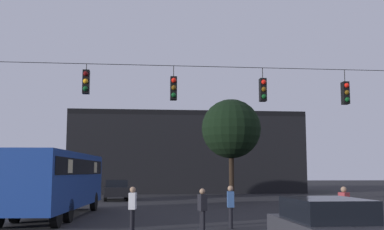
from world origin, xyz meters
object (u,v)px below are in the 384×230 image
at_px(pedestrian_crossing_left, 132,206).
at_px(pedestrian_crossing_right, 344,206).
at_px(pedestrian_crossing_center, 231,204).
at_px(city_bus, 56,177).
at_px(tree_left_silhouette, 231,129).
at_px(pedestrian_near_bus, 202,208).
at_px(car_far_left, 116,190).

relative_size(pedestrian_crossing_left, pedestrian_crossing_right, 1.00).
bearing_deg(pedestrian_crossing_center, city_bus, 145.55).
bearing_deg(tree_left_silhouette, pedestrian_crossing_right, -85.71).
bearing_deg(pedestrian_near_bus, city_bus, 135.02).
height_order(pedestrian_crossing_left, pedestrian_crossing_center, pedestrian_crossing_center).
relative_size(pedestrian_crossing_left, pedestrian_near_bus, 1.03).
xyz_separation_m(pedestrian_crossing_right, pedestrian_near_bus, (-5.24, -0.01, -0.03)).
relative_size(pedestrian_crossing_right, tree_left_silhouette, 0.22).
distance_m(car_far_left, pedestrian_crossing_left, 19.03).
height_order(car_far_left, pedestrian_near_bus, pedestrian_near_bus).
bearing_deg(car_far_left, tree_left_silhouette, -24.64).
distance_m(city_bus, tree_left_silhouette, 14.41).
bearing_deg(pedestrian_crossing_left, tree_left_silhouette, 66.82).
xyz_separation_m(city_bus, tree_left_silhouette, (10.23, 9.61, 3.25)).
bearing_deg(pedestrian_crossing_left, car_far_left, 94.86).
relative_size(city_bus, car_far_left, 2.51).
distance_m(pedestrian_near_bus, tree_left_silhouette, 16.85).
relative_size(city_bus, pedestrian_crossing_left, 6.99).
bearing_deg(pedestrian_crossing_right, tree_left_silhouette, 94.29).
xyz_separation_m(car_far_left, pedestrian_near_bus, (4.08, -19.52, 0.07)).
bearing_deg(pedestrian_crossing_left, pedestrian_crossing_right, -4.06).
distance_m(city_bus, pedestrian_near_bus, 8.80).
relative_size(city_bus, pedestrian_crossing_right, 6.99).
bearing_deg(pedestrian_near_bus, car_far_left, 101.81).
bearing_deg(pedestrian_near_bus, pedestrian_crossing_center, 42.01).
relative_size(pedestrian_crossing_center, pedestrian_crossing_right, 1.01).
relative_size(pedestrian_crossing_right, pedestrian_near_bus, 1.03).
bearing_deg(car_far_left, pedestrian_near_bus, -78.19).
height_order(city_bus, pedestrian_near_bus, city_bus).
distance_m(car_far_left, pedestrian_crossing_center, 19.17).
bearing_deg(city_bus, tree_left_silhouette, 43.21).
bearing_deg(car_far_left, pedestrian_crossing_center, -73.94).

